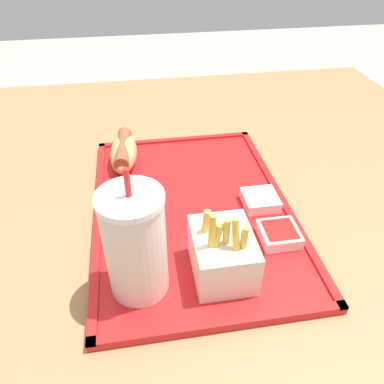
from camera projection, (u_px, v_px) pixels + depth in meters
The scene contains 7 objects.
dining_table at pixel (197, 326), 0.88m from camera, with size 1.17×1.20×0.76m.
food_tray at pixel (192, 209), 0.62m from camera, with size 0.45×0.32×0.01m.
soda_cup at pixel (135, 244), 0.45m from camera, with size 0.08×0.08×0.18m.
hot_dog_far at pixel (124, 152), 0.71m from camera, with size 0.13×0.06×0.05m.
fries_carton at pixel (222, 254), 0.49m from camera, with size 0.10×0.08×0.11m.
sauce_cup_mayo at pixel (260, 200), 0.62m from camera, with size 0.06×0.06×0.02m.
sauce_cup_ketchup at pixel (279, 234), 0.55m from camera, with size 0.06×0.06×0.02m.
Camera 1 is at (-0.50, 0.09, 1.17)m, focal length 35.00 mm.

